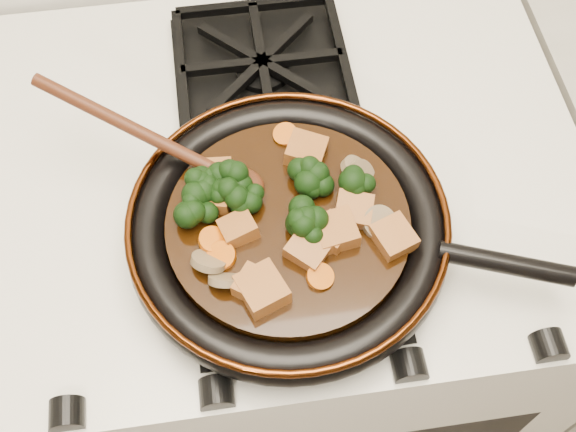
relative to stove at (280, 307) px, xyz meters
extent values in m
cube|color=beige|center=(0.00, 0.00, 0.00)|extent=(0.76, 0.60, 0.90)
cylinder|color=black|center=(0.00, -0.12, 0.48)|extent=(0.32, 0.32, 0.01)
torus|color=black|center=(0.00, -0.12, 0.49)|extent=(0.35, 0.35, 0.04)
torus|color=#431D09|center=(0.00, -0.12, 0.51)|extent=(0.35, 0.35, 0.01)
cylinder|color=black|center=(0.21, -0.20, 0.51)|extent=(0.14, 0.07, 0.02)
cylinder|color=black|center=(0.00, -0.12, 0.50)|extent=(0.26, 0.26, 0.02)
cube|color=brown|center=(0.04, -0.15, 0.52)|extent=(0.05, 0.05, 0.02)
cube|color=brown|center=(-0.04, -0.20, 0.52)|extent=(0.06, 0.06, 0.03)
cube|color=brown|center=(0.07, -0.12, 0.52)|extent=(0.05, 0.05, 0.03)
cube|color=brown|center=(-0.08, -0.06, 0.52)|extent=(0.04, 0.04, 0.02)
cube|color=brown|center=(-0.05, -0.20, 0.52)|extent=(0.05, 0.05, 0.02)
cube|color=brown|center=(-0.08, -0.08, 0.52)|extent=(0.04, 0.04, 0.02)
cube|color=brown|center=(0.10, -0.16, 0.52)|extent=(0.05, 0.05, 0.02)
cube|color=brown|center=(0.03, -0.04, 0.52)|extent=(0.06, 0.05, 0.03)
cube|color=brown|center=(-0.06, -0.13, 0.52)|extent=(0.05, 0.04, 0.03)
cube|color=brown|center=(0.01, -0.16, 0.52)|extent=(0.06, 0.06, 0.03)
cube|color=brown|center=(0.04, -0.15, 0.52)|extent=(0.05, 0.05, 0.03)
cylinder|color=#C25105|center=(0.02, -0.15, 0.51)|extent=(0.03, 0.03, 0.02)
cylinder|color=#C25105|center=(0.02, -0.19, 0.51)|extent=(0.03, 0.03, 0.02)
cylinder|color=#C25105|center=(-0.08, -0.15, 0.51)|extent=(0.03, 0.03, 0.02)
cylinder|color=#C25105|center=(-0.09, -0.14, 0.51)|extent=(0.03, 0.03, 0.02)
cylinder|color=#C25105|center=(0.01, -0.01, 0.51)|extent=(0.03, 0.03, 0.02)
cylinder|color=brown|center=(0.08, -0.07, 0.52)|extent=(0.04, 0.04, 0.03)
cylinder|color=brown|center=(0.08, -0.08, 0.52)|extent=(0.05, 0.05, 0.03)
cylinder|color=brown|center=(-0.08, -0.18, 0.52)|extent=(0.04, 0.04, 0.03)
cylinder|color=brown|center=(-0.09, -0.16, 0.52)|extent=(0.05, 0.05, 0.03)
cylinder|color=brown|center=(0.09, -0.14, 0.52)|extent=(0.05, 0.05, 0.02)
ellipsoid|color=#421D0E|center=(-0.05, -0.07, 0.51)|extent=(0.07, 0.06, 0.02)
cylinder|color=#421D0E|center=(-0.15, 0.00, 0.54)|extent=(0.02, 0.02, 0.25)
camera|label=1|loc=(-0.06, -0.50, 1.18)|focal=45.00mm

